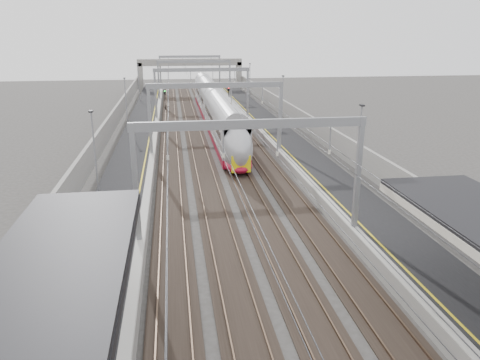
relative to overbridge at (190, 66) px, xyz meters
name	(u,v)px	position (x,y,z in m)	size (l,w,h in m)	color
platform_left	(136,151)	(-8.00, -55.00, -4.81)	(4.00, 120.00, 1.00)	black
platform_right	(288,146)	(8.00, -55.00, -4.81)	(4.00, 120.00, 1.00)	black
tracks	(214,153)	(0.00, -55.00, -5.26)	(11.40, 140.00, 0.20)	black
overhead_line	(208,87)	(0.00, -48.38, 0.83)	(13.00, 140.00, 6.60)	gray
overbridge	(190,66)	(0.00, 0.00, 0.00)	(22.00, 2.20, 6.90)	gray
wall_left	(103,142)	(-11.20, -55.00, -3.71)	(0.30, 120.00, 3.20)	gray
wall_right	(318,135)	(11.20, -55.00, -3.71)	(0.30, 120.00, 3.20)	gray
train	(216,113)	(1.50, -41.65, -3.24)	(2.67, 48.69, 4.23)	maroon
signal_green	(165,96)	(-5.20, -26.08, -2.89)	(0.32, 0.32, 3.48)	black
signal_red_near	(221,99)	(3.20, -31.38, -2.89)	(0.32, 0.32, 3.48)	black
signal_red_far	(229,93)	(5.40, -23.40, -2.89)	(0.32, 0.32, 3.48)	black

